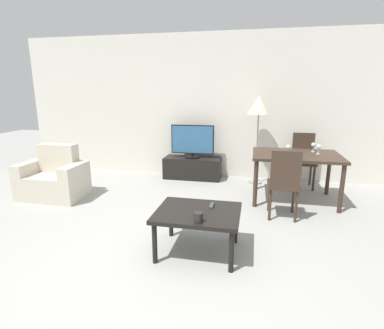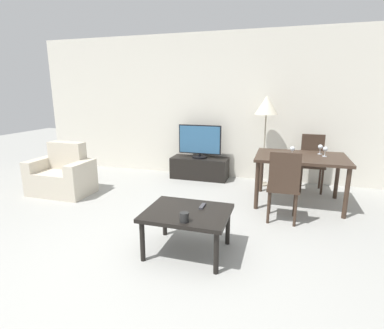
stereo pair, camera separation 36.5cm
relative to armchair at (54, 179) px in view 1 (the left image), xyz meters
name	(u,v)px [view 1 (the left image)]	position (x,y,z in m)	size (l,w,h in m)	color
ground_plane	(143,281)	(2.16, -1.77, -0.30)	(18.00, 18.00, 0.00)	#9E9E99
wall_back	(208,107)	(2.16, 1.79, 1.05)	(7.49, 0.06, 2.70)	silver
armchair	(54,179)	(0.00, 0.00, 0.00)	(0.98, 0.61, 0.83)	beige
tv_stand	(192,168)	(1.92, 1.50, -0.09)	(1.08, 0.43, 0.41)	black
tv	(192,141)	(1.92, 1.50, 0.42)	(0.82, 0.29, 0.63)	black
coffee_table	(198,216)	(2.54, -1.18, 0.11)	(0.86, 0.69, 0.46)	black
dining_table	(296,159)	(3.69, 0.65, 0.35)	(1.27, 0.92, 0.73)	#38281E
dining_chair_near	(284,181)	(3.47, -0.12, 0.22)	(0.40, 0.40, 0.94)	#38281E
dining_chair_far	(303,157)	(3.92, 1.42, 0.22)	(0.40, 0.40, 0.94)	#38281E
floor_lamp	(259,107)	(3.12, 1.44, 1.07)	(0.39, 0.39, 1.58)	gray
remote_primary	(212,206)	(2.66, -1.03, 0.17)	(0.04, 0.15, 0.02)	#38383D
cup_white_near	(198,217)	(2.59, -1.43, 0.21)	(0.09, 0.09, 0.09)	black
wine_glass_left	(288,148)	(3.57, 0.58, 0.54)	(0.07, 0.07, 0.15)	silver
wine_glass_center	(319,147)	(4.01, 0.70, 0.54)	(0.07, 0.07, 0.15)	silver
wine_glass_right	(313,145)	(3.96, 0.85, 0.54)	(0.07, 0.07, 0.15)	silver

